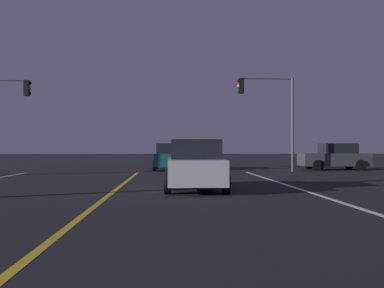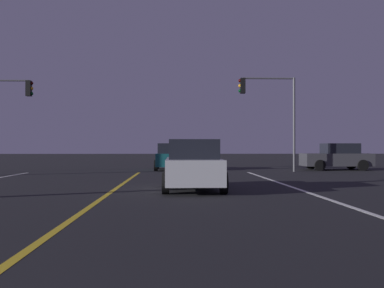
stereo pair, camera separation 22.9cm
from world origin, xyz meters
TOP-DOWN VIEW (x-y plane):
  - lane_edge_right at (6.31, 9.43)m, footprint 0.16×30.86m
  - lane_center_divider at (0.00, 9.43)m, footprint 0.16×30.86m
  - car_lead_same_lane at (2.67, 14.45)m, footprint 2.02×4.30m
  - car_crossing_side at (12.43, 27.26)m, footprint 4.30×2.02m
  - car_ahead_far at (1.79, 27.95)m, footprint 2.02×4.30m
  - traffic_light_near_right at (7.56, 25.36)m, footprint 3.40×0.36m
  - traffic_light_near_left at (-7.71, 25.36)m, footprint 3.05×0.36m

SIDE VIEW (x-z plane):
  - lane_edge_right at x=6.31m, z-range 0.00..0.01m
  - lane_center_divider at x=0.00m, z-range 0.00..0.01m
  - car_lead_same_lane at x=2.67m, z-range -0.03..1.67m
  - car_crossing_side at x=12.43m, z-range -0.03..1.67m
  - car_ahead_far at x=1.79m, z-range -0.03..1.67m
  - traffic_light_near_left at x=-7.71m, z-range 1.30..6.68m
  - traffic_light_near_right at x=7.56m, z-range 1.36..6.96m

